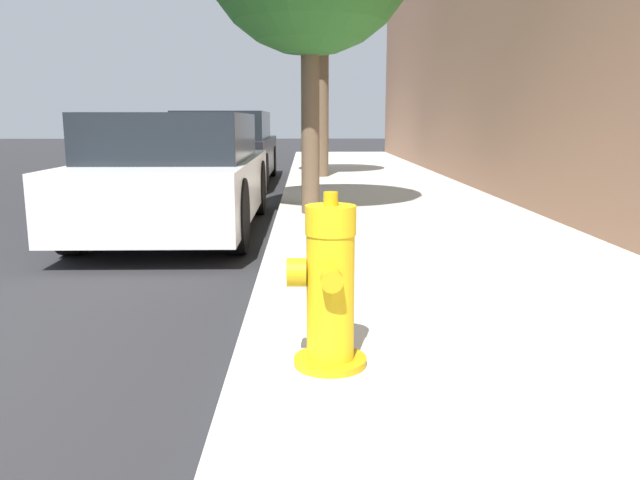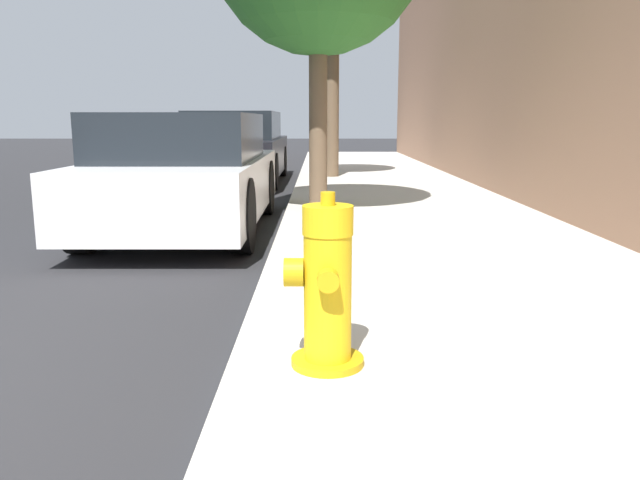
{
  "view_description": "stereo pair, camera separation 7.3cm",
  "coord_description": "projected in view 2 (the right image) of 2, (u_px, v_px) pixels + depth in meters",
  "views": [
    {
      "loc": [
        2.55,
        -2.46,
        1.24
      ],
      "look_at": [
        2.64,
        1.49,
        0.48
      ],
      "focal_mm": 35.0,
      "sensor_mm": 36.0,
      "label": 1
    },
    {
      "loc": [
        2.62,
        -2.46,
        1.24
      ],
      "look_at": [
        2.64,
        1.49,
        0.48
      ],
      "focal_mm": 35.0,
      "sensor_mm": 36.0,
      "label": 2
    }
  ],
  "objects": [
    {
      "name": "fire_hydrant",
      "position": [
        324.0,
        288.0,
        2.84
      ],
      "size": [
        0.37,
        0.37,
        0.81
      ],
      "color": "#C39C11",
      "rests_on": "sidewalk_slab"
    },
    {
      "name": "sidewalk_slab",
      "position": [
        589.0,
        403.0,
        2.65
      ],
      "size": [
        3.17,
        40.0,
        0.11
      ],
      "color": "beige",
      "rests_on": "ground_plane"
    },
    {
      "name": "parked_car_mid",
      "position": [
        234.0,
        148.0,
        12.4
      ],
      "size": [
        1.81,
        4.58,
        1.4
      ],
      "color": "black",
      "rests_on": "ground_plane"
    },
    {
      "name": "parked_car_near",
      "position": [
        185.0,
        174.0,
        6.94
      ],
      "size": [
        1.71,
        4.02,
        1.31
      ],
      "color": "silver",
      "rests_on": "ground_plane"
    }
  ]
}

